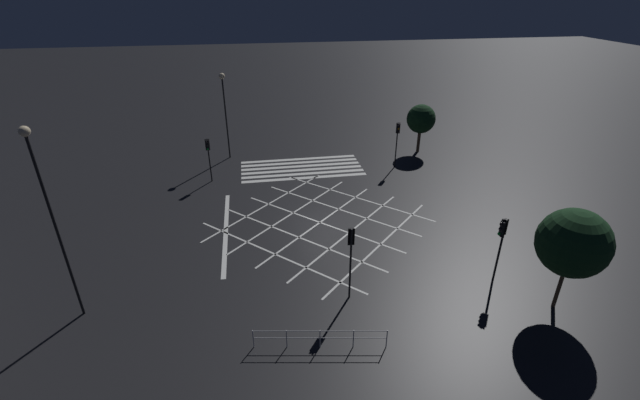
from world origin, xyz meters
name	(u,v)px	position (x,y,z in m)	size (l,w,h in m)	color
ground_plane	(320,222)	(0.00, 0.00, 0.00)	(200.00, 200.00, 0.00)	black
road_markings	(303,187)	(0.40, -6.08, 0.00)	(16.66, 20.99, 0.01)	silver
traffic_light_se_cross	(208,152)	(8.06, -8.53, 2.75)	(0.36, 0.39, 3.84)	black
traffic_light_sw_cross	(398,136)	(-8.59, -8.89, 3.05)	(0.36, 0.39, 4.28)	black
traffic_light_nw_cross	(502,237)	(-8.75, 8.22, 2.92)	(0.36, 0.39, 4.09)	black
traffic_light_median_north	(351,249)	(-0.22, 8.22, 3.11)	(0.36, 0.39, 4.36)	black
traffic_light_nw_main	(501,239)	(-8.66, 8.30, 2.88)	(0.39, 0.36, 4.02)	black
street_lamp_east	(47,200)	(13.76, 7.24, 6.67)	(0.47, 0.47, 10.14)	black
street_lamp_west	(224,97)	(6.61, -14.04, 5.98)	(0.56, 0.56, 8.11)	black
street_tree_near	(421,119)	(-12.20, -12.49, 3.38)	(2.82, 2.82, 4.81)	brown
street_tree_far	(573,243)	(-10.81, 10.86, 4.00)	(3.50, 3.50, 5.76)	brown
pedestrian_railing	(320,336)	(1.97, 11.59, 0.67)	(6.24, 1.10, 1.05)	#B7B7BC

